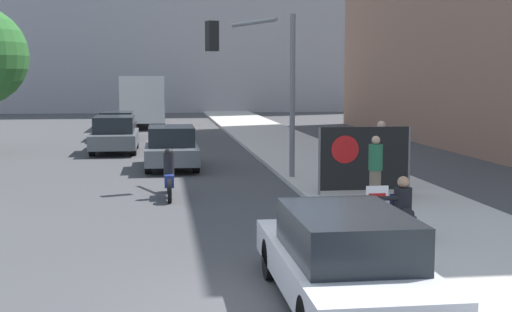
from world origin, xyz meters
TOP-DOWN VIEW (x-y plane):
  - ground_plane at (0.00, 0.00)m, footprint 160.00×160.00m
  - sidewalk_curb at (4.26, 15.00)m, footprint 3.96×90.00m
  - seated_protester at (3.11, 3.33)m, footprint 0.95×0.77m
  - jogger_on_sidewalk at (3.73, 7.08)m, footprint 0.34×0.34m
  - pedestrian_behind at (4.73, 9.83)m, footprint 0.34×0.34m
  - protest_banner at (3.82, 8.36)m, footprint 2.46×0.06m
  - traffic_light_pole at (1.54, 11.36)m, footprint 2.75×2.52m
  - parked_car_curbside at (1.07, -0.10)m, footprint 1.76×4.72m
  - car_on_road_nearest at (-1.03, 15.24)m, footprint 1.78×4.28m
  - car_on_road_midblock at (-3.31, 20.86)m, footprint 1.86×4.66m
  - car_on_road_distant at (-3.58, 27.08)m, footprint 1.82×4.38m
  - city_bus_on_road at (-2.44, 37.35)m, footprint 2.61×10.30m
  - motorcycle_on_road at (-1.19, 9.26)m, footprint 0.28×2.22m

SIDE VIEW (x-z plane):
  - ground_plane at x=0.00m, z-range 0.00..0.00m
  - sidewalk_curb at x=4.26m, z-range 0.00..0.14m
  - motorcycle_on_road at x=-1.19m, z-range -0.10..1.21m
  - parked_car_curbside at x=1.07m, z-range 0.01..1.38m
  - car_on_road_distant at x=-3.58m, z-range 0.00..1.40m
  - car_on_road_nearest at x=-1.03m, z-range 0.00..1.47m
  - seated_protester at x=3.11m, z-range 0.17..1.34m
  - car_on_road_midblock at x=-3.31m, z-range -0.01..1.52m
  - jogger_on_sidewalk at x=3.73m, z-range 0.15..1.77m
  - protest_banner at x=3.82m, z-range 0.19..1.93m
  - pedestrian_behind at x=4.73m, z-range 0.16..1.96m
  - city_bus_on_road at x=-2.44m, z-range 0.24..3.44m
  - traffic_light_pole at x=1.54m, z-range 1.01..5.89m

